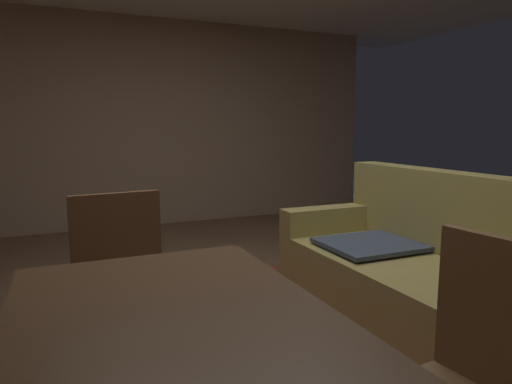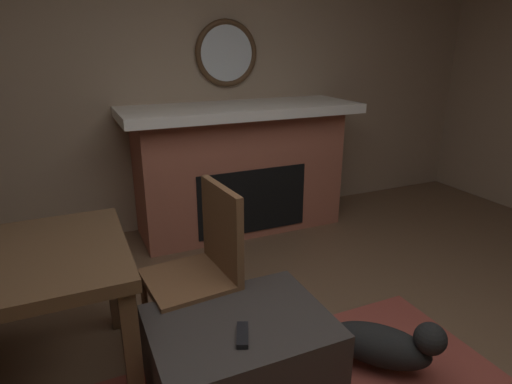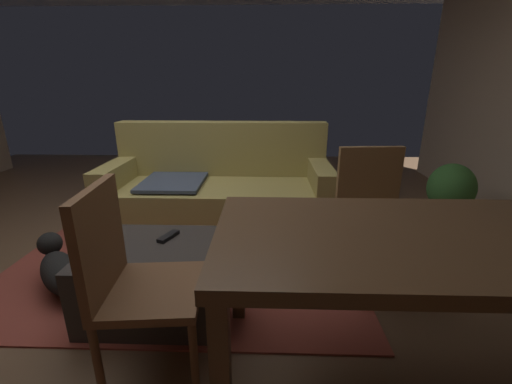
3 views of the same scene
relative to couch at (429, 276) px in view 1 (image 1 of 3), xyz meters
name	(u,v)px [view 1 (image 1 of 3)]	position (x,y,z in m)	size (l,w,h in m)	color
floor	(271,324)	(-0.43, -0.88, -0.33)	(8.01, 8.01, 0.00)	brown
wall_left	(158,124)	(-3.77, -0.88, 0.95)	(0.12, 5.91, 2.57)	#9E846B
area_rug	(313,335)	(-0.17, -0.72, -0.33)	(2.60, 2.00, 0.01)	brown
couch	(429,276)	(0.00, 0.00, 0.00)	(2.10, 0.89, 0.96)	#9E8E4C
ottoman_coffee_table	(209,321)	(-0.17, -1.38, -0.12)	(0.82, 0.63, 0.43)	#2D2826
tv_remote	(231,280)	(-0.14, -1.26, 0.11)	(0.05, 0.16, 0.02)	black
dining_chair_west	(123,278)	(-0.15, -1.82, 0.19)	(0.48, 0.48, 0.93)	brown
dining_chair_north	(476,378)	(1.18, -0.98, 0.19)	(0.48, 0.48, 0.93)	brown
small_dog	(199,282)	(-0.91, -1.21, -0.16)	(0.50, 0.53, 0.30)	black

